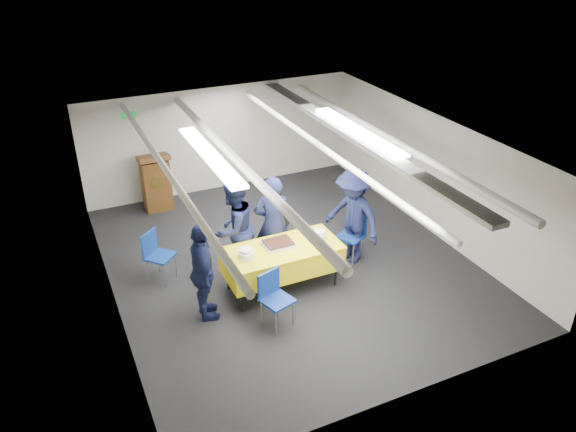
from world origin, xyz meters
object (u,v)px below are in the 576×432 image
object	(u,v)px
podium	(156,182)
sailor_b	(234,229)
sailor_a	(273,224)
chair_near	(273,293)
serving_table	(282,259)
sailor_d	(353,216)
sailor_c	(203,273)
chair_right	(354,231)
chair_left	(155,251)
sheet_cake	(278,244)

from	to	relation	value
podium	sailor_b	world-z (taller)	sailor_b
sailor_a	chair_near	bearing A→B (deg)	84.32
sailor_a	serving_table	bearing A→B (deg)	98.07
sailor_a	sailor_d	size ratio (longest dim) A/B	1.00
sailor_a	sailor_c	world-z (taller)	sailor_a
chair_right	sailor_b	bearing A→B (deg)	169.77
serving_table	sailor_b	xyz separation A→B (m)	(-0.55, 0.73, 0.32)
sailor_b	chair_right	bearing A→B (deg)	141.25
chair_right	chair_left	distance (m)	3.44
sailor_a	sailor_c	size ratio (longest dim) A/B	1.09
sheet_cake	chair_near	distance (m)	1.00
chair_right	serving_table	bearing A→B (deg)	-167.37
sailor_d	chair_left	bearing A→B (deg)	-124.33
chair_left	sailor_d	size ratio (longest dim) A/B	0.50
podium	chair_near	bearing A→B (deg)	-81.15
sailor_b	sailor_c	world-z (taller)	sailor_b
serving_table	chair_left	xyz separation A→B (m)	(-1.80, 1.14, -0.03)
chair_right	sailor_d	xyz separation A→B (m)	(-0.08, -0.07, 0.34)
serving_table	chair_left	world-z (taller)	chair_left
podium	chair_left	distance (m)	2.64
podium	sailor_a	distance (m)	3.37
chair_right	sailor_a	world-z (taller)	sailor_a
sailor_a	sailor_b	world-z (taller)	sailor_b
podium	sailor_b	xyz separation A→B (m)	(0.64, -2.98, 0.26)
sheet_cake	chair_near	size ratio (longest dim) A/B	0.54
chair_right	sailor_c	size ratio (longest dim) A/B	0.54
sailor_b	sailor_c	bearing A→B (deg)	19.77
serving_table	chair_right	world-z (taller)	chair_right
chair_left	sailor_a	bearing A→B (deg)	-15.96
chair_right	sailor_a	bearing A→B (deg)	170.24
sailor_c	sailor_d	xyz separation A→B (m)	(2.85, 0.49, 0.07)
podium	sailor_c	distance (m)	3.92
serving_table	chair_right	bearing A→B (deg)	12.63
chair_right	podium	bearing A→B (deg)	129.19
sheet_cake	sailor_b	bearing A→B (deg)	128.27
sheet_cake	sailor_d	bearing A→B (deg)	7.94
chair_near	sailor_c	size ratio (longest dim) A/B	0.54
sheet_cake	sailor_a	xyz separation A→B (m)	(0.13, 0.52, 0.06)
chair_right	chair_left	bearing A→B (deg)	166.68
podium	sailor_a	world-z (taller)	sailor_a
chair_right	sailor_a	distance (m)	1.51
chair_right	sailor_d	size ratio (longest dim) A/B	0.50
sailor_d	chair_right	bearing A→B (deg)	111.04
chair_left	sailor_b	xyz separation A→B (m)	(1.25, -0.42, 0.34)
chair_right	sailor_b	xyz separation A→B (m)	(-2.10, 0.38, 0.34)
chair_near	sailor_c	xyz separation A→B (m)	(-0.89, 0.57, 0.27)
sheet_cake	sailor_b	xyz separation A→B (m)	(-0.52, 0.65, 0.07)
chair_right	sailor_a	size ratio (longest dim) A/B	0.50
serving_table	chair_left	size ratio (longest dim) A/B	2.19
podium	chair_right	bearing A→B (deg)	-50.81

